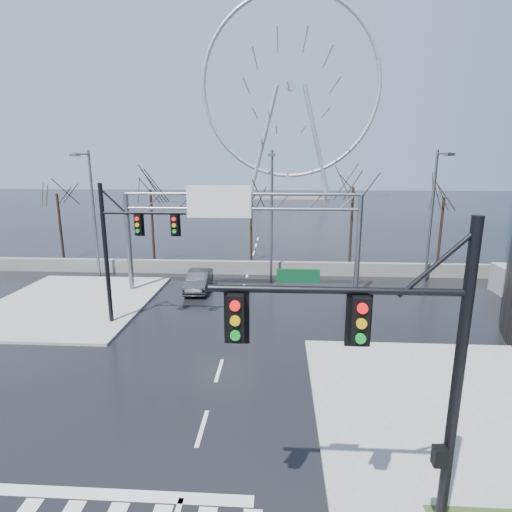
# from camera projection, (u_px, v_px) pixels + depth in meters

# --- Properties ---
(ground) EXTENTS (260.00, 260.00, 0.00)m
(ground) POSITION_uv_depth(u_px,v_px,m) (202.00, 428.00, 13.90)
(ground) COLOR black
(ground) RESTS_ON ground
(sidewalk_right_ext) EXTENTS (12.00, 10.00, 0.15)m
(sidewalk_right_ext) POSITION_uv_depth(u_px,v_px,m) (470.00, 402.00, 15.26)
(sidewalk_right_ext) COLOR gray
(sidewalk_right_ext) RESTS_ON ground
(sidewalk_far) EXTENTS (10.00, 12.00, 0.15)m
(sidewalk_far) POSITION_uv_depth(u_px,v_px,m) (71.00, 303.00, 26.18)
(sidewalk_far) COLOR gray
(sidewalk_far) RESTS_ON ground
(barrier_wall) EXTENTS (52.00, 0.50, 1.10)m
(barrier_wall) POSITION_uv_depth(u_px,v_px,m) (247.00, 268.00, 33.23)
(barrier_wall) COLOR slate
(barrier_wall) RESTS_ON ground
(signal_mast_near) EXTENTS (5.52, 0.41, 8.00)m
(signal_mast_near) POSITION_uv_depth(u_px,v_px,m) (396.00, 360.00, 8.59)
(signal_mast_near) COLOR black
(signal_mast_near) RESTS_ON ground
(signal_mast_far) EXTENTS (4.72, 0.41, 8.00)m
(signal_mast_far) POSITION_uv_depth(u_px,v_px,m) (125.00, 241.00, 21.86)
(signal_mast_far) COLOR black
(signal_mast_far) RESTS_ON ground
(sign_gantry) EXTENTS (16.36, 0.40, 7.60)m
(sign_gantry) POSITION_uv_depth(u_px,v_px,m) (236.00, 221.00, 27.31)
(sign_gantry) COLOR slate
(sign_gantry) RESTS_ON ground
(streetlight_left) EXTENTS (0.50, 2.55, 10.00)m
(streetlight_left) POSITION_uv_depth(u_px,v_px,m) (91.00, 205.00, 30.92)
(streetlight_left) COLOR slate
(streetlight_left) RESTS_ON ground
(streetlight_mid) EXTENTS (0.50, 2.55, 10.00)m
(streetlight_mid) POSITION_uv_depth(u_px,v_px,m) (272.00, 206.00, 30.13)
(streetlight_mid) COLOR slate
(streetlight_mid) RESTS_ON ground
(streetlight_right) EXTENTS (0.50, 2.55, 10.00)m
(streetlight_right) POSITION_uv_depth(u_px,v_px,m) (434.00, 207.00, 29.44)
(streetlight_right) COLOR slate
(streetlight_right) RESTS_ON ground
(tree_far_left) EXTENTS (3.50, 3.50, 7.00)m
(tree_far_left) POSITION_uv_depth(u_px,v_px,m) (58.00, 202.00, 37.01)
(tree_far_left) COLOR black
(tree_far_left) RESTS_ON ground
(tree_left) EXTENTS (3.75, 3.75, 7.50)m
(tree_left) POSITION_uv_depth(u_px,v_px,m) (151.00, 198.00, 35.92)
(tree_left) COLOR black
(tree_left) RESTS_ON ground
(tree_center) EXTENTS (3.25, 3.25, 6.50)m
(tree_center) POSITION_uv_depth(u_px,v_px,m) (251.00, 206.00, 36.57)
(tree_center) COLOR black
(tree_center) RESTS_ON ground
(tree_right) EXTENTS (3.90, 3.90, 7.80)m
(tree_right) POSITION_uv_depth(u_px,v_px,m) (353.00, 196.00, 34.85)
(tree_right) COLOR black
(tree_right) RESTS_ON ground
(tree_far_right) EXTENTS (3.40, 3.40, 6.80)m
(tree_far_right) POSITION_uv_depth(u_px,v_px,m) (443.00, 205.00, 35.06)
(tree_far_right) COLOR black
(tree_far_right) RESTS_ON ground
(ferris_wheel) EXTENTS (45.00, 6.00, 50.91)m
(ferris_wheel) POSITION_uv_depth(u_px,v_px,m) (290.00, 94.00, 100.12)
(ferris_wheel) COLOR gray
(ferris_wheel) RESTS_ON ground
(car) EXTENTS (1.67, 4.46, 1.46)m
(car) POSITION_uv_depth(u_px,v_px,m) (199.00, 280.00, 28.94)
(car) COLOR black
(car) RESTS_ON ground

